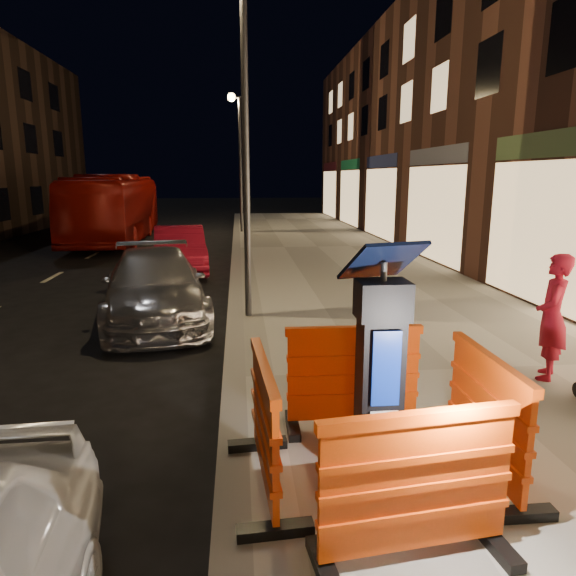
{
  "coord_description": "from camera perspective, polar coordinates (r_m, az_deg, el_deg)",
  "views": [
    {
      "loc": [
        0.09,
        -6.3,
        2.7
      ],
      "look_at": [
        0.8,
        1.0,
        1.1
      ],
      "focal_mm": 32.0,
      "sensor_mm": 36.0,
      "label": 1
    }
  ],
  "objects": [
    {
      "name": "parking_kiosk",
      "position": [
        4.33,
        10.16,
        -9.26
      ],
      "size": [
        0.64,
        0.64,
        1.95
      ],
      "primitive_type": "cube",
      "rotation": [
        0.0,
        0.0,
        0.03
      ],
      "color": "black",
      "rests_on": "sidewalk"
    },
    {
      "name": "sidewalk",
      "position": [
        7.42,
        18.18,
        -9.06
      ],
      "size": [
        6.0,
        60.0,
        0.15
      ],
      "primitive_type": "cube",
      "color": "gray",
      "rests_on": "ground"
    },
    {
      "name": "barrier_kerbside",
      "position": [
        4.36,
        -2.62,
        -15.11
      ],
      "size": [
        0.67,
        1.43,
        1.09
      ],
      "primitive_type": "cube",
      "rotation": [
        0.0,
        0.0,
        1.64
      ],
      "color": "#E14309",
      "rests_on": "sidewalk"
    },
    {
      "name": "street_lamp_far",
      "position": [
        24.31,
        -5.29,
        13.33
      ],
      "size": [
        0.12,
        0.12,
        6.0
      ],
      "primitive_type": "cylinder",
      "color": "#3F3F44",
      "rests_on": "sidewalk"
    },
    {
      "name": "man",
      "position": [
        7.31,
        27.29,
        -2.88
      ],
      "size": [
        0.65,
        0.71,
        1.62
      ],
      "primitive_type": "imported",
      "rotation": [
        0.0,
        0.0,
        -2.15
      ],
      "color": "#A61227",
      "rests_on": "sidewalk"
    },
    {
      "name": "car_silver",
      "position": [
        10.24,
        -14.39,
        -3.37
      ],
      "size": [
        2.57,
        4.76,
        1.31
      ],
      "primitive_type": "imported",
      "rotation": [
        0.0,
        0.0,
        0.17
      ],
      "color": "silver",
      "rests_on": "ground"
    },
    {
      "name": "kerb",
      "position": [
        6.83,
        -5.98,
        -10.38
      ],
      "size": [
        0.3,
        60.0,
        0.15
      ],
      "primitive_type": "cube",
      "color": "slate",
      "rests_on": "ground"
    },
    {
      "name": "bus_doubledecker",
      "position": [
        23.03,
        -18.4,
        4.96
      ],
      "size": [
        2.74,
        10.06,
        2.78
      ],
      "primitive_type": "imported",
      "rotation": [
        0.0,
        0.0,
        0.04
      ],
      "color": "#970F0A",
      "rests_on": "ground"
    },
    {
      "name": "barrier_front",
      "position": [
        3.72,
        14.06,
        -20.78
      ],
      "size": [
        1.46,
        0.74,
        1.09
      ],
      "primitive_type": "cube",
      "rotation": [
        0.0,
        0.0,
        0.12
      ],
      "color": "#E14309",
      "rests_on": "sidewalk"
    },
    {
      "name": "barrier_bldgside",
      "position": [
        4.83,
        21.17,
        -13.14
      ],
      "size": [
        0.58,
        1.4,
        1.09
      ],
      "primitive_type": "cube",
      "rotation": [
        0.0,
        0.0,
        1.57
      ],
      "color": "#E14309",
      "rests_on": "sidewalk"
    },
    {
      "name": "car_red",
      "position": [
        15.16,
        -11.85,
        1.79
      ],
      "size": [
        1.9,
        4.09,
        1.3
      ],
      "primitive_type": "imported",
      "rotation": [
        0.0,
        0.0,
        0.14
      ],
      "color": "#AA132B",
      "rests_on": "ground"
    },
    {
      "name": "street_lamp_mid",
      "position": [
        9.31,
        -4.72,
        15.04
      ],
      "size": [
        0.12,
        0.12,
        6.0
      ],
      "primitive_type": "cylinder",
      "color": "#3F3F44",
      "rests_on": "sidewalk"
    },
    {
      "name": "barrier_back",
      "position": [
        5.34,
        7.23,
        -9.87
      ],
      "size": [
        1.41,
        0.6,
        1.09
      ],
      "primitive_type": "cube",
      "rotation": [
        0.0,
        0.0,
        -0.02
      ],
      "color": "#E14309",
      "rests_on": "sidewalk"
    },
    {
      "name": "ground_plane",
      "position": [
        6.86,
        -5.97,
        -10.96
      ],
      "size": [
        120.0,
        120.0,
        0.0
      ],
      "primitive_type": "plane",
      "color": "black",
      "rests_on": "ground"
    }
  ]
}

